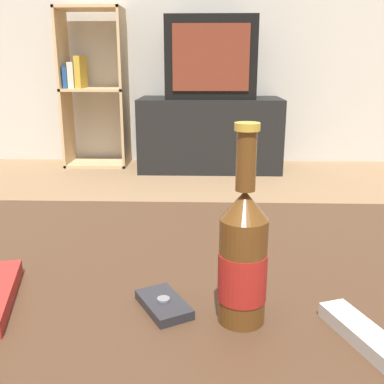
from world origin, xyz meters
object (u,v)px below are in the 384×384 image
(television, at_px, (211,58))
(beer_bottle, at_px, (243,257))
(bookshelf, at_px, (91,87))
(remote_control, at_px, (364,335))
(cell_phone, at_px, (164,304))
(tv_stand, at_px, (210,134))

(television, height_order, beer_bottle, television)
(bookshelf, distance_m, beer_bottle, 3.08)
(television, distance_m, remote_control, 2.90)
(television, xyz_separation_m, cell_phone, (-0.08, -2.79, -0.38))
(beer_bottle, xyz_separation_m, cell_phone, (-0.11, 0.03, -0.09))
(remote_control, bearing_deg, cell_phone, 144.73)
(tv_stand, relative_size, remote_control, 6.97)
(tv_stand, bearing_deg, remote_control, -86.39)
(bookshelf, height_order, remote_control, bookshelf)
(beer_bottle, distance_m, cell_phone, 0.14)
(bookshelf, xyz_separation_m, remote_control, (1.09, -2.98, -0.17))
(tv_stand, relative_size, bookshelf, 0.89)
(beer_bottle, bearing_deg, tv_stand, 90.54)
(cell_phone, relative_size, remote_control, 0.73)
(bookshelf, distance_m, cell_phone, 3.03)
(cell_phone, bearing_deg, tv_stand, 58.82)
(bookshelf, bearing_deg, television, -6.90)
(television, distance_m, cell_phone, 2.82)
(cell_phone, bearing_deg, television, 58.82)
(cell_phone, distance_m, remote_control, 0.28)
(tv_stand, xyz_separation_m, beer_bottle, (0.03, -2.82, 0.26))
(television, height_order, bookshelf, bookshelf)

